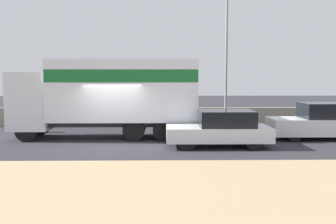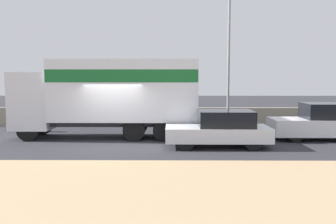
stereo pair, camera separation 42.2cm
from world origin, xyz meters
name	(u,v)px [view 2 (the right image)]	position (x,y,z in m)	size (l,w,h in m)	color
ground_plane	(111,145)	(0.00, 0.00, 0.00)	(80.00, 80.00, 0.00)	#2D2D33
dirt_shoulder_foreground	(70,190)	(0.00, -6.17, 0.02)	(60.00, 6.41, 0.04)	tan
stone_wall_backdrop	(128,117)	(0.00, 6.07, 0.53)	(60.00, 0.35, 1.06)	gray
street_lamp	(229,47)	(5.62, 5.27, 4.40)	(0.56, 0.28, 7.68)	gray
box_truck	(111,92)	(-0.27, 1.90, 2.13)	(8.35, 2.40, 3.58)	silver
car_hatchback	(220,129)	(4.47, -0.32, 0.74)	(4.15, 1.84, 1.47)	silver
car_sedan_second	(324,122)	(9.36, 1.45, 0.79)	(4.53, 1.72, 1.64)	silver
pedestrian	(17,114)	(-5.42, 3.83, 0.91)	(0.38, 0.38, 1.75)	slate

